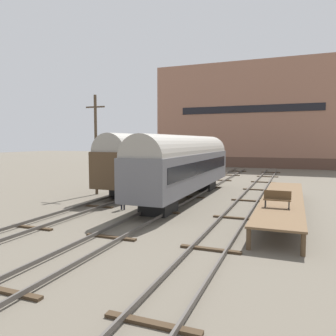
# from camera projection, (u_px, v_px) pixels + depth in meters

# --- Properties ---
(ground_plane) EXTENTS (200.00, 200.00, 0.00)m
(ground_plane) POSITION_uv_depth(u_px,v_px,m) (176.00, 204.00, 23.78)
(ground_plane) COLOR #60594C
(track_left) EXTENTS (2.60, 60.00, 0.26)m
(track_left) POSITION_uv_depth(u_px,v_px,m) (118.00, 198.00, 25.51)
(track_left) COLOR #4C4742
(track_left) RESTS_ON ground
(track_middle) EXTENTS (2.60, 60.00, 0.26)m
(track_middle) POSITION_uv_depth(u_px,v_px,m) (176.00, 202.00, 23.77)
(track_middle) COLOR #4C4742
(track_middle) RESTS_ON ground
(track_right) EXTENTS (2.60, 60.00, 0.26)m
(track_right) POSITION_uv_depth(u_px,v_px,m) (243.00, 207.00, 22.04)
(track_right) COLOR #4C4742
(track_right) RESTS_ON ground
(train_car_brown) EXTENTS (3.03, 17.13, 5.18)m
(train_car_brown) POSITION_uv_depth(u_px,v_px,m) (154.00, 158.00, 31.67)
(train_car_brown) COLOR black
(train_car_brown) RESTS_ON ground
(train_car_grey) EXTENTS (2.97, 16.79, 5.00)m
(train_car_grey) POSITION_uv_depth(u_px,v_px,m) (186.00, 163.00, 25.64)
(train_car_grey) COLOR black
(train_car_grey) RESTS_ON ground
(station_platform) EXTENTS (2.43, 15.77, 1.02)m
(station_platform) POSITION_uv_depth(u_px,v_px,m) (283.00, 199.00, 20.51)
(station_platform) COLOR brown
(station_platform) RESTS_ON ground
(bench) EXTENTS (1.40, 0.40, 0.91)m
(bench) POSITION_uv_depth(u_px,v_px,m) (277.00, 199.00, 17.43)
(bench) COLOR brown
(bench) RESTS_ON station_platform
(person_worker) EXTENTS (0.32, 0.32, 1.62)m
(person_worker) POSITION_uv_depth(u_px,v_px,m) (123.00, 195.00, 21.71)
(person_worker) COLOR #282833
(person_worker) RESTS_ON ground
(utility_pole) EXTENTS (1.80, 0.24, 8.43)m
(utility_pole) POSITION_uv_depth(u_px,v_px,m) (96.00, 143.00, 27.76)
(utility_pole) COLOR #473828
(utility_pole) RESTS_ON ground
(warehouse_building) EXTENTS (33.44, 11.38, 18.03)m
(warehouse_building) POSITION_uv_depth(u_px,v_px,m) (253.00, 117.00, 60.27)
(warehouse_building) COLOR brown
(warehouse_building) RESTS_ON ground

